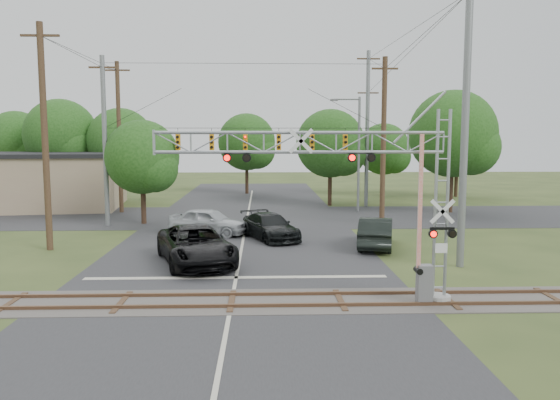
{
  "coord_description": "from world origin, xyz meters",
  "views": [
    {
      "loc": [
        1.13,
        -17.48,
        5.97
      ],
      "look_at": [
        1.96,
        7.5,
        3.15
      ],
      "focal_mm": 35.0,
      "sensor_mm": 36.0,
      "label": 1
    }
  ],
  "objects_px": {
    "crossing_gantry": "(355,185)",
    "pickup_black": "(196,245)",
    "car_dark": "(270,226)",
    "sedan_silver": "(209,221)",
    "traffic_signal_span": "(258,142)",
    "streetlight": "(357,148)"
  },
  "relations": [
    {
      "from": "pickup_black",
      "to": "car_dark",
      "type": "height_order",
      "value": "pickup_black"
    },
    {
      "from": "sedan_silver",
      "to": "crossing_gantry",
      "type": "bearing_deg",
      "value": -136.42
    },
    {
      "from": "crossing_gantry",
      "to": "car_dark",
      "type": "relative_size",
      "value": 2.04
    },
    {
      "from": "crossing_gantry",
      "to": "pickup_black",
      "type": "height_order",
      "value": "crossing_gantry"
    },
    {
      "from": "streetlight",
      "to": "sedan_silver",
      "type": "bearing_deg",
      "value": -135.91
    },
    {
      "from": "traffic_signal_span",
      "to": "streetlight",
      "type": "xyz_separation_m",
      "value": [
        7.98,
        6.97,
        -0.53
      ]
    },
    {
      "from": "traffic_signal_span",
      "to": "sedan_silver",
      "type": "distance_m",
      "value": 6.91
    },
    {
      "from": "streetlight",
      "to": "pickup_black",
      "type": "bearing_deg",
      "value": -120.23
    },
    {
      "from": "traffic_signal_span",
      "to": "streetlight",
      "type": "distance_m",
      "value": 10.61
    },
    {
      "from": "car_dark",
      "to": "crossing_gantry",
      "type": "bearing_deg",
      "value": -100.83
    },
    {
      "from": "pickup_black",
      "to": "traffic_signal_span",
      "type": "bearing_deg",
      "value": 58.27
    },
    {
      "from": "car_dark",
      "to": "streetlight",
      "type": "height_order",
      "value": "streetlight"
    },
    {
      "from": "car_dark",
      "to": "sedan_silver",
      "type": "relative_size",
      "value": 1.06
    },
    {
      "from": "crossing_gantry",
      "to": "car_dark",
      "type": "distance_m",
      "value": 13.78
    },
    {
      "from": "car_dark",
      "to": "streetlight",
      "type": "xyz_separation_m",
      "value": [
        7.26,
        12.33,
        4.46
      ]
    },
    {
      "from": "pickup_black",
      "to": "car_dark",
      "type": "relative_size",
      "value": 1.24
    },
    {
      "from": "pickup_black",
      "to": "sedan_silver",
      "type": "distance_m",
      "value": 7.98
    },
    {
      "from": "crossing_gantry",
      "to": "traffic_signal_span",
      "type": "distance_m",
      "value": 18.75
    },
    {
      "from": "traffic_signal_span",
      "to": "sedan_silver",
      "type": "relative_size",
      "value": 3.92
    },
    {
      "from": "pickup_black",
      "to": "crossing_gantry",
      "type": "bearing_deg",
      "value": -63.47
    },
    {
      "from": "crossing_gantry",
      "to": "traffic_signal_span",
      "type": "height_order",
      "value": "traffic_signal_span"
    },
    {
      "from": "pickup_black",
      "to": "sedan_silver",
      "type": "relative_size",
      "value": 1.32
    }
  ]
}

